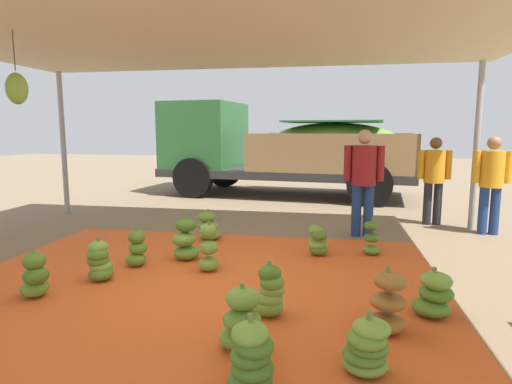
% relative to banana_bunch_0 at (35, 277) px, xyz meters
% --- Properties ---
extents(ground_plane, '(40.00, 40.00, 0.00)m').
position_rel_banana_bunch_0_xyz_m(ground_plane, '(1.46, 3.72, -0.22)').
color(ground_plane, '#7F6B51').
extents(tarp_orange, '(5.31, 4.30, 0.01)m').
position_rel_banana_bunch_0_xyz_m(tarp_orange, '(1.46, 0.72, -0.22)').
color(tarp_orange, '#E05B23').
rests_on(tarp_orange, ground).
extents(tent_canopy, '(8.00, 7.00, 2.86)m').
position_rel_banana_bunch_0_xyz_m(tent_canopy, '(1.45, 0.63, 2.55)').
color(tent_canopy, '#9EA0A5').
rests_on(tent_canopy, ground).
extents(banana_bunch_0, '(0.38, 0.38, 0.50)m').
position_rel_banana_bunch_0_xyz_m(banana_bunch_0, '(0.00, 0.00, 0.00)').
color(banana_bunch_0, '#60932D').
rests_on(banana_bunch_0, tarp_orange).
extents(banana_bunch_1, '(0.41, 0.42, 0.45)m').
position_rel_banana_bunch_0_xyz_m(banana_bunch_1, '(3.16, -0.81, -0.03)').
color(banana_bunch_1, '#6B9E38').
rests_on(banana_bunch_1, tarp_orange).
extents(banana_bunch_2, '(0.32, 0.34, 0.51)m').
position_rel_banana_bunch_0_xyz_m(banana_bunch_2, '(2.38, 0.00, 0.01)').
color(banana_bunch_2, '#60932D').
rests_on(banana_bunch_2, tarp_orange).
extents(banana_bunch_3, '(0.39, 0.41, 0.52)m').
position_rel_banana_bunch_0_xyz_m(banana_bunch_3, '(2.25, -0.63, 0.01)').
color(banana_bunch_3, '#60932D').
rests_on(banana_bunch_3, tarp_orange).
extents(banana_bunch_4, '(0.42, 0.42, 0.55)m').
position_rel_banana_bunch_0_xyz_m(banana_bunch_4, '(3.38, -0.13, 0.02)').
color(banana_bunch_4, '#996628').
rests_on(banana_bunch_4, tarp_orange).
extents(banana_bunch_6, '(0.43, 0.38, 0.47)m').
position_rel_banana_bunch_0_xyz_m(banana_bunch_6, '(1.05, 2.53, -0.02)').
color(banana_bunch_6, '#6B9E38').
rests_on(banana_bunch_6, tarp_orange).
extents(banana_bunch_7, '(0.35, 0.34, 0.46)m').
position_rel_banana_bunch_0_xyz_m(banana_bunch_7, '(2.73, 1.98, -0.02)').
color(banana_bunch_7, '#477523').
rests_on(banana_bunch_7, tarp_orange).
extents(banana_bunch_8, '(0.38, 0.37, 0.52)m').
position_rel_banana_bunch_0_xyz_m(banana_bunch_8, '(2.42, -1.15, 0.01)').
color(banana_bunch_8, '#477523').
rests_on(banana_bunch_8, tarp_orange).
extents(banana_bunch_9, '(0.39, 0.40, 0.49)m').
position_rel_banana_bunch_0_xyz_m(banana_bunch_9, '(0.36, 0.58, -0.01)').
color(banana_bunch_9, '#518428').
rests_on(banana_bunch_9, tarp_orange).
extents(banana_bunch_10, '(0.41, 0.44, 0.57)m').
position_rel_banana_bunch_0_xyz_m(banana_bunch_10, '(1.05, 1.49, 0.03)').
color(banana_bunch_10, '#60932D').
rests_on(banana_bunch_10, tarp_orange).
extents(banana_bunch_11, '(0.28, 0.28, 0.52)m').
position_rel_banana_bunch_0_xyz_m(banana_bunch_11, '(3.45, 2.13, -0.00)').
color(banana_bunch_11, '#60932D').
rests_on(banana_bunch_11, tarp_orange).
extents(banana_bunch_12, '(0.31, 0.32, 0.60)m').
position_rel_banana_bunch_0_xyz_m(banana_bunch_12, '(1.48, 1.10, 0.05)').
color(banana_bunch_12, '#75A83D').
rests_on(banana_bunch_12, tarp_orange).
extents(banana_bunch_13, '(0.31, 0.31, 0.48)m').
position_rel_banana_bunch_0_xyz_m(banana_bunch_13, '(0.55, 1.12, -0.01)').
color(banana_bunch_13, '#60932D').
rests_on(banana_bunch_13, tarp_orange).
extents(banana_bunch_14, '(0.47, 0.46, 0.45)m').
position_rel_banana_bunch_0_xyz_m(banana_bunch_14, '(3.84, 0.26, -0.03)').
color(banana_bunch_14, '#518428').
rests_on(banana_bunch_14, tarp_orange).
extents(cargo_truck_main, '(6.51, 3.10, 2.40)m').
position_rel_banana_bunch_0_xyz_m(cargo_truck_main, '(1.53, 7.35, 1.00)').
color(cargo_truck_main, '#2D2D2D').
rests_on(cargo_truck_main, ground).
extents(worker_0, '(0.57, 0.35, 1.55)m').
position_rel_banana_bunch_0_xyz_m(worker_0, '(4.68, 4.27, 0.68)').
color(worker_0, '#26262D').
rests_on(worker_0, ground).
extents(worker_1, '(0.58, 0.35, 1.58)m').
position_rel_banana_bunch_0_xyz_m(worker_1, '(5.41, 3.67, 0.70)').
color(worker_1, navy).
rests_on(worker_1, ground).
extents(worker_2, '(0.62, 0.38, 1.68)m').
position_rel_banana_bunch_0_xyz_m(worker_2, '(3.39, 3.18, 0.76)').
color(worker_2, navy).
rests_on(worker_2, ground).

